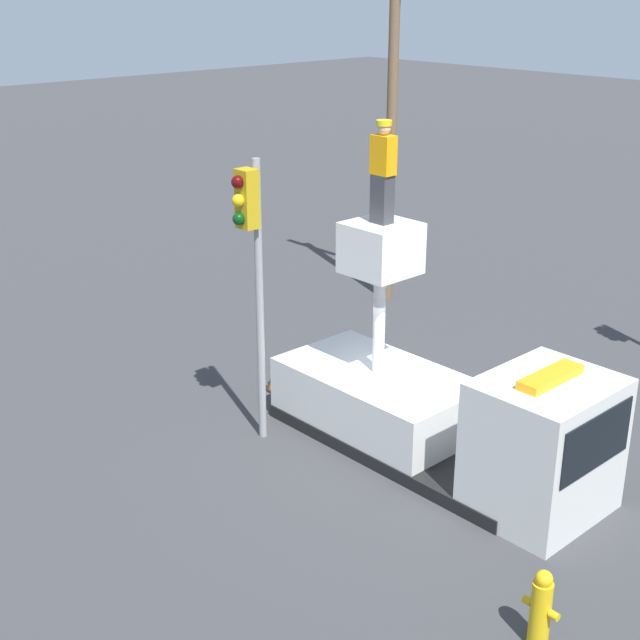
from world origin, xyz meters
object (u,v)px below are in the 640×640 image
at_px(utility_pole, 392,123).
at_px(traffic_light_pole, 252,248).
at_px(bucket_truck, 440,414).
at_px(traffic_cone_rear, 278,372).
at_px(worker, 383,172).
at_px(fire_hydrant, 541,609).

bearing_deg(utility_pole, traffic_light_pole, -63.52).
xyz_separation_m(bucket_truck, traffic_cone_rear, (-4.14, -0.19, -0.53)).
bearing_deg(bucket_truck, worker, 180.00).
height_order(worker, traffic_cone_rear, worker).
relative_size(bucket_truck, traffic_light_pole, 1.22).
bearing_deg(worker, traffic_cone_rear, -175.88).
height_order(bucket_truck, traffic_cone_rear, bucket_truck).
distance_m(traffic_light_pole, utility_pole, 8.27).
bearing_deg(bucket_truck, utility_pole, 139.50).
relative_size(bucket_truck, utility_pole, 0.73).
xyz_separation_m(bucket_truck, fire_hydrant, (3.88, -2.62, -0.36)).
bearing_deg(utility_pole, traffic_cone_rear, -67.87).
relative_size(worker, utility_pole, 0.20).
height_order(bucket_truck, utility_pole, utility_pole).
height_order(worker, traffic_light_pole, worker).
bearing_deg(worker, traffic_light_pole, -125.09).
xyz_separation_m(fire_hydrant, utility_pole, (-10.34, 8.14, 4.06)).
bearing_deg(traffic_light_pole, bucket_truck, 33.28).
height_order(bucket_truck, worker, worker).
bearing_deg(traffic_cone_rear, bucket_truck, 2.62).
distance_m(fire_hydrant, traffic_cone_rear, 8.38).
bearing_deg(worker, utility_pole, 131.91).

